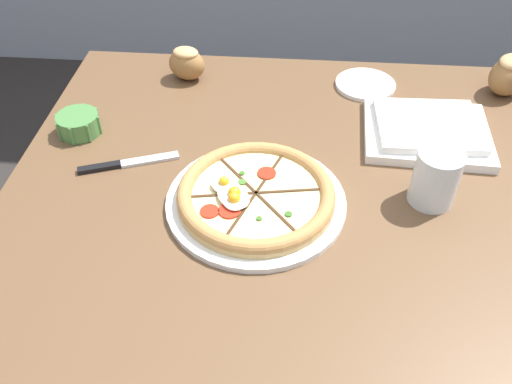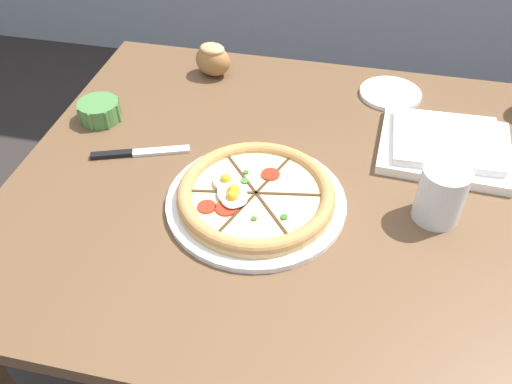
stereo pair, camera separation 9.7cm
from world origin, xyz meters
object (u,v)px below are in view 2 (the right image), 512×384
(pizza, at_px, (255,196))
(water_glass, at_px, (440,197))
(dining_table, at_px, (304,223))
(napkin_folded, at_px, (445,145))
(ramekin_bowl, at_px, (99,110))
(bread_piece_mid, at_px, (213,59))
(side_saucer, at_px, (390,94))
(knife_main, at_px, (139,153))

(pizza, relative_size, water_glass, 3.09)
(dining_table, height_order, water_glass, water_glass)
(napkin_folded, xyz_separation_m, water_glass, (-0.02, -0.20, 0.03))
(pizza, distance_m, ramekin_bowl, 0.43)
(pizza, bearing_deg, bread_piece_mid, 115.14)
(pizza, bearing_deg, ramekin_bowl, 154.08)
(bread_piece_mid, relative_size, side_saucer, 0.73)
(dining_table, height_order, bread_piece_mid, bread_piece_mid)
(dining_table, xyz_separation_m, pizza, (-0.08, -0.08, 0.13))
(water_glass, distance_m, side_saucer, 0.40)
(ramekin_bowl, relative_size, side_saucer, 0.67)
(napkin_folded, xyz_separation_m, bread_piece_mid, (-0.54, 0.19, 0.03))
(bread_piece_mid, xyz_separation_m, side_saucer, (0.43, -0.00, -0.04))
(dining_table, distance_m, bread_piece_mid, 0.47)
(side_saucer, bearing_deg, pizza, -118.18)
(dining_table, bearing_deg, ramekin_bowl, 167.08)
(ramekin_bowl, height_order, napkin_folded, ramekin_bowl)
(knife_main, bearing_deg, dining_table, -21.78)
(water_glass, bearing_deg, bread_piece_mid, 143.33)
(bread_piece_mid, distance_m, water_glass, 0.65)
(ramekin_bowl, distance_m, bread_piece_mid, 0.31)
(dining_table, bearing_deg, napkin_folded, 30.91)
(pizza, height_order, side_saucer, pizza)
(pizza, distance_m, napkin_folded, 0.42)
(pizza, xyz_separation_m, napkin_folded, (0.34, 0.24, -0.00))
(napkin_folded, height_order, water_glass, water_glass)
(knife_main, xyz_separation_m, side_saucer, (0.49, 0.33, 0.00))
(ramekin_bowl, distance_m, side_saucer, 0.66)
(side_saucer, bearing_deg, dining_table, -112.63)
(dining_table, bearing_deg, pizza, -136.13)
(pizza, height_order, ramekin_bowl, pizza)
(dining_table, relative_size, napkin_folded, 4.24)
(dining_table, distance_m, ramekin_bowl, 0.51)
(knife_main, distance_m, side_saucer, 0.59)
(knife_main, height_order, water_glass, water_glass)
(knife_main, xyz_separation_m, water_glass, (0.58, -0.05, 0.04))
(dining_table, relative_size, side_saucer, 7.98)
(napkin_folded, relative_size, knife_main, 1.39)
(bread_piece_mid, distance_m, knife_main, 0.34)
(ramekin_bowl, bearing_deg, napkin_folded, 3.56)
(side_saucer, bearing_deg, knife_main, -145.77)
(side_saucer, bearing_deg, bread_piece_mid, 179.66)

